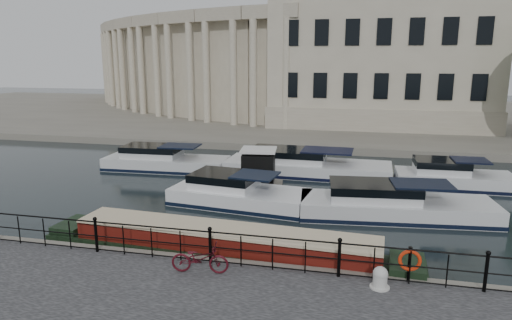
{
  "coord_description": "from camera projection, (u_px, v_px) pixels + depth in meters",
  "views": [
    {
      "loc": [
        4.41,
        -14.97,
        6.9
      ],
      "look_at": [
        0.5,
        2.0,
        3.0
      ],
      "focal_mm": 32.0,
      "sensor_mm": 36.0,
      "label": 1
    }
  ],
  "objects": [
    {
      "name": "ground_plane",
      "position": [
        230.0,
        251.0,
        16.71
      ],
      "size": [
        160.0,
        160.0,
        0.0
      ],
      "primitive_type": "plane",
      "color": "black",
      "rests_on": "ground"
    },
    {
      "name": "far_bank",
      "position": [
        322.0,
        116.0,
        53.73
      ],
      "size": [
        120.0,
        42.0,
        0.55
      ],
      "primitive_type": "cube",
      "color": "#6B665B",
      "rests_on": "ground_plane"
    },
    {
      "name": "railing",
      "position": [
        210.0,
        244.0,
        14.3
      ],
      "size": [
        24.14,
        0.14,
        1.22
      ],
      "color": "black",
      "rests_on": "near_quay"
    },
    {
      "name": "civic_building",
      "position": [
        311.0,
        57.0,
        48.39
      ],
      "size": [
        53.55,
        31.84,
        16.85
      ],
      "color": "#ADA38C",
      "rests_on": "far_bank"
    },
    {
      "name": "bicycle",
      "position": [
        200.0,
        258.0,
        13.72
      ],
      "size": [
        1.81,
        0.82,
        0.92
      ],
      "primitive_type": "imported",
      "rotation": [
        0.0,
        0.0,
        1.69
      ],
      "color": "#470C15",
      "rests_on": "near_quay"
    },
    {
      "name": "mooring_bollard",
      "position": [
        380.0,
        278.0,
        12.84
      ],
      "size": [
        0.57,
        0.57,
        0.64
      ],
      "color": "#BAB9B5",
      "rests_on": "near_quay"
    },
    {
      "name": "life_ring_post",
      "position": [
        410.0,
        261.0,
        13.07
      ],
      "size": [
        0.65,
        0.18,
        1.07
      ],
      "color": "black",
      "rests_on": "near_quay"
    },
    {
      "name": "narrowboat",
      "position": [
        224.0,
        250.0,
        15.86
      ],
      "size": [
        13.46,
        2.58,
        1.5
      ],
      "rotation": [
        0.0,
        0.0,
        -0.06
      ],
      "color": "black",
      "rests_on": "ground_plane"
    },
    {
      "name": "harbour_hut",
      "position": [
        259.0,
        170.0,
        24.87
      ],
      "size": [
        2.82,
        2.45,
        2.16
      ],
      "rotation": [
        0.0,
        0.0,
        0.13
      ],
      "color": "#6B665B",
      "rests_on": "ground_plane"
    },
    {
      "name": "cabin_cruisers",
      "position": [
        299.0,
        180.0,
        24.92
      ],
      "size": [
        23.97,
        10.12,
        1.99
      ],
      "color": "white",
      "rests_on": "ground_plane"
    }
  ]
}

